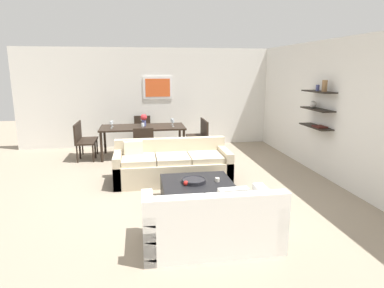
{
  "coord_description": "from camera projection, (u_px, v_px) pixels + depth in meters",
  "views": [
    {
      "loc": [
        -0.65,
        -5.9,
        2.15
      ],
      "look_at": [
        0.32,
        0.2,
        0.75
      ],
      "focal_mm": 31.36,
      "sensor_mm": 36.0,
      "label": 1
    }
  ],
  "objects": [
    {
      "name": "ground_plane",
      "position": [
        177.0,
        186.0,
        6.26
      ],
      "size": [
        18.0,
        18.0,
        0.0
      ],
      "primitive_type": "plane",
      "color": "gray"
    },
    {
      "name": "back_wall_unit",
      "position": [
        173.0,
        97.0,
        9.41
      ],
      "size": [
        8.4,
        0.09,
        2.7
      ],
      "color": "silver",
      "rests_on": "ground"
    },
    {
      "name": "right_wall_shelf_unit",
      "position": [
        317.0,
        107.0,
        7.0
      ],
      "size": [
        0.34,
        8.2,
        2.7
      ],
      "color": "silver",
      "rests_on": "ground"
    },
    {
      "name": "sofa_beige",
      "position": [
        172.0,
        166.0,
        6.51
      ],
      "size": [
        2.2,
        0.9,
        0.78
      ],
      "color": "beige",
      "rests_on": "ground"
    },
    {
      "name": "loveseat_white",
      "position": [
        211.0,
        223.0,
        4.12
      ],
      "size": [
        1.66,
        0.9,
        0.78
      ],
      "color": "white",
      "rests_on": "ground"
    },
    {
      "name": "coffee_table",
      "position": [
        197.0,
        193.0,
        5.39
      ],
      "size": [
        1.12,
        1.0,
        0.38
      ],
      "color": "black",
      "rests_on": "ground"
    },
    {
      "name": "decorative_bowl",
      "position": [
        194.0,
        181.0,
        5.3
      ],
      "size": [
        0.38,
        0.38,
        0.06
      ],
      "color": "black",
      "rests_on": "coffee_table"
    },
    {
      "name": "candle_jar",
      "position": [
        217.0,
        180.0,
        5.34
      ],
      "size": [
        0.07,
        0.07,
        0.06
      ],
      "primitive_type": "cylinder",
      "color": "silver",
      "rests_on": "coffee_table"
    },
    {
      "name": "apple_on_coffee_table",
      "position": [
        186.0,
        183.0,
        5.16
      ],
      "size": [
        0.08,
        0.08,
        0.08
      ],
      "primitive_type": "sphere",
      "color": "red",
      "rests_on": "coffee_table"
    },
    {
      "name": "dining_table",
      "position": [
        143.0,
        129.0,
        8.27
      ],
      "size": [
        2.06,
        0.95,
        0.75
      ],
      "color": "black",
      "rests_on": "ground"
    },
    {
      "name": "dining_chair_right_near",
      "position": [
        201.0,
        136.0,
        8.32
      ],
      "size": [
        0.44,
        0.44,
        0.88
      ],
      "color": "black",
      "rests_on": "ground"
    },
    {
      "name": "dining_chair_head",
      "position": [
        142.0,
        130.0,
        9.16
      ],
      "size": [
        0.44,
        0.44,
        0.88
      ],
      "color": "black",
      "rests_on": "ground"
    },
    {
      "name": "dining_chair_right_far",
      "position": [
        198.0,
        133.0,
        8.73
      ],
      "size": [
        0.44,
        0.44,
        0.88
      ],
      "color": "black",
      "rests_on": "ground"
    },
    {
      "name": "dining_chair_foot",
      "position": [
        144.0,
        144.0,
        7.46
      ],
      "size": [
        0.44,
        0.44,
        0.88
      ],
      "color": "black",
      "rests_on": "ground"
    },
    {
      "name": "dining_chair_left_far",
      "position": [
        84.0,
        136.0,
        8.29
      ],
      "size": [
        0.44,
        0.44,
        0.88
      ],
      "color": "black",
      "rests_on": "ground"
    },
    {
      "name": "dining_chair_left_near",
      "position": [
        82.0,
        140.0,
        7.88
      ],
      "size": [
        0.44,
        0.44,
        0.88
      ],
      "color": "black",
      "rests_on": "ground"
    },
    {
      "name": "wine_glass_right_near",
      "position": [
        173.0,
        122.0,
        8.23
      ],
      "size": [
        0.06,
        0.06,
        0.17
      ],
      "color": "silver",
      "rests_on": "dining_table"
    },
    {
      "name": "wine_glass_foot",
      "position": [
        143.0,
        125.0,
        7.83
      ],
      "size": [
        0.07,
        0.07,
        0.15
      ],
      "color": "silver",
      "rests_on": "dining_table"
    },
    {
      "name": "wine_glass_right_far",
      "position": [
        172.0,
        120.0,
        8.45
      ],
      "size": [
        0.07,
        0.07,
        0.17
      ],
      "color": "silver",
      "rests_on": "dining_table"
    },
    {
      "name": "wine_glass_head",
      "position": [
        142.0,
        119.0,
        8.63
      ],
      "size": [
        0.08,
        0.08,
        0.16
      ],
      "color": "silver",
      "rests_on": "dining_table"
    },
    {
      "name": "wine_glass_left_far",
      "position": [
        112.0,
        122.0,
        8.23
      ],
      "size": [
        0.06,
        0.06,
        0.14
      ],
      "color": "silver",
      "rests_on": "dining_table"
    },
    {
      "name": "wine_glass_left_near",
      "position": [
        111.0,
        123.0,
        8.0
      ],
      "size": [
        0.07,
        0.07,
        0.16
      ],
      "color": "silver",
      "rests_on": "dining_table"
    },
    {
      "name": "centerpiece_vase",
      "position": [
        144.0,
        119.0,
        8.27
      ],
      "size": [
        0.16,
        0.16,
        0.3
      ],
      "color": "#4C518C",
      "rests_on": "dining_table"
    }
  ]
}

